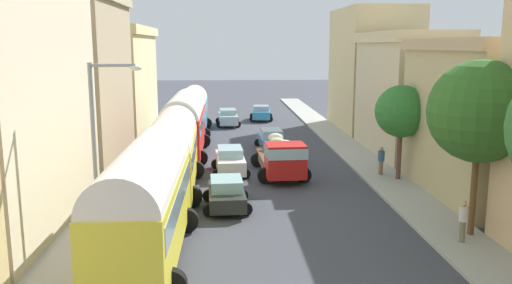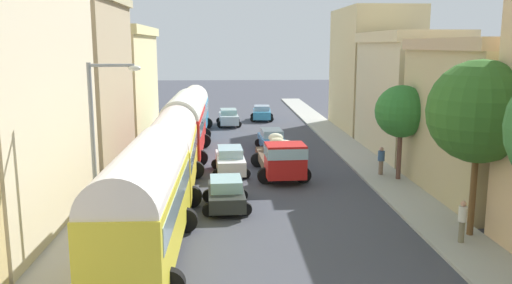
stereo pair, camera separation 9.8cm
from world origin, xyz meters
TOP-DOWN VIEW (x-y plane):
  - ground_plane at (0.00, 27.00)m, footprint 154.00×154.00m
  - sidewalk_left at (-7.25, 27.00)m, footprint 2.50×70.00m
  - sidewalk_right at (7.25, 27.00)m, footprint 2.50×70.00m
  - building_left_2 at (-10.94, 22.32)m, footprint 5.37×10.18m
  - building_left_3 at (-11.21, 34.91)m, footprint 5.96×13.01m
  - building_right_1 at (10.68, 13.79)m, footprint 4.79×9.40m
  - building_right_2 at (10.78, 24.52)m, footprint 5.02×10.17m
  - building_right_3 at (11.45, 35.37)m, footprint 5.90×10.29m
  - parked_bus_0 at (-4.60, 6.50)m, footprint 3.30×9.48m
  - parked_bus_1 at (-4.60, 15.50)m, footprint 3.34×8.76m
  - parked_bus_2 at (-4.60, 24.50)m, footprint 3.38×9.72m
  - parked_bus_3 at (-4.60, 33.50)m, footprint 3.24×9.56m
  - cargo_truck_0 at (1.40, 18.26)m, footprint 3.19×6.95m
  - car_0 at (1.55, 26.23)m, footprint 2.34×4.27m
  - car_1 at (1.88, 41.59)m, footprint 2.48×3.76m
  - car_2 at (-1.79, 12.49)m, footprint 2.33×3.75m
  - car_3 at (-1.54, 19.26)m, footprint 2.33×4.21m
  - car_4 at (-1.53, 38.25)m, footprint 2.41×4.28m
  - pedestrian_0 at (7.21, 17.99)m, footprint 0.47×0.47m
  - pedestrian_2 at (7.17, 7.31)m, footprint 0.37×0.37m
  - streetlamp_near at (-6.26, 7.43)m, footprint 1.87×0.28m
  - roadside_tree_1 at (7.90, 8.11)m, footprint 3.97×3.97m
  - roadside_tree_2 at (7.90, 16.94)m, footprint 2.89×2.89m

SIDE VIEW (x-z plane):
  - ground_plane at x=0.00m, z-range 0.00..0.00m
  - sidewalk_left at x=-7.25m, z-range 0.00..0.14m
  - sidewalk_right at x=7.25m, z-range 0.00..0.14m
  - car_2 at x=-1.79m, z-range 0.01..1.47m
  - car_1 at x=1.88m, z-range 0.01..1.52m
  - car_0 at x=1.55m, z-range 0.00..1.54m
  - car_4 at x=-1.53m, z-range 0.01..1.59m
  - car_3 at x=-1.54m, z-range 0.01..1.60m
  - pedestrian_0 at x=7.21m, z-range 0.12..1.88m
  - pedestrian_2 at x=7.17m, z-range 0.13..1.91m
  - cargo_truck_0 at x=1.40m, z-range 0.05..2.32m
  - parked_bus_3 at x=-4.60m, z-range 0.21..4.11m
  - parked_bus_1 at x=-4.60m, z-range 0.23..4.32m
  - parked_bus_0 at x=-4.60m, z-range 0.24..4.48m
  - parked_bus_2 at x=-4.60m, z-range 0.23..4.54m
  - roadside_tree_2 at x=7.90m, z-range 1.24..6.66m
  - building_right_1 at x=10.68m, z-range 0.03..7.92m
  - streetlamp_near at x=-6.26m, z-range 0.66..7.64m
  - building_right_2 at x=10.78m, z-range 0.03..8.50m
  - building_left_3 at x=-11.21m, z-range 0.03..9.15m
  - roadside_tree_1 at x=7.90m, z-range 1.54..8.59m
  - building_left_2 at x=-10.94m, z-range 0.02..10.67m
  - building_right_3 at x=11.45m, z-range 0.00..10.77m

